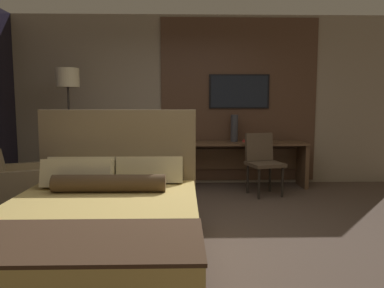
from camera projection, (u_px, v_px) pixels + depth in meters
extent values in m
plane|color=#4C3D33|center=(203.00, 236.00, 3.86)|extent=(16.00, 16.00, 0.00)
cube|color=gray|center=(195.00, 101.00, 6.29)|extent=(7.20, 0.06, 2.80)
cube|color=#4C3323|center=(239.00, 101.00, 6.26)|extent=(2.60, 0.03, 2.70)
cube|color=#33281E|center=(97.00, 257.00, 3.08)|extent=(1.62, 2.13, 0.22)
cube|color=tan|center=(96.00, 227.00, 3.05)|extent=(1.67, 2.19, 0.30)
cube|color=#422D1E|center=(68.00, 240.00, 2.32)|extent=(1.69, 0.77, 0.02)
cube|color=#7F6B4C|center=(119.00, 168.00, 4.15)|extent=(1.70, 0.08, 1.30)
cube|color=beige|center=(83.00, 170.00, 4.00)|extent=(0.70, 0.23, 0.31)
cube|color=beige|center=(150.00, 170.00, 4.02)|extent=(0.70, 0.23, 0.31)
cube|color=beige|center=(78.00, 174.00, 3.79)|extent=(0.70, 0.25, 0.32)
cylinder|color=#4C3823|center=(109.00, 183.00, 3.60)|extent=(1.09, 0.17, 0.17)
cube|color=brown|center=(241.00, 143.00, 6.05)|extent=(2.10, 0.54, 0.03)
cube|color=brown|center=(178.00, 166.00, 6.06)|extent=(0.06, 0.48, 0.70)
cube|color=brown|center=(302.00, 165.00, 6.11)|extent=(0.06, 0.48, 0.70)
cube|color=brown|center=(238.00, 159.00, 6.33)|extent=(1.98, 0.02, 0.35)
cube|color=black|center=(239.00, 91.00, 6.21)|extent=(1.00, 0.04, 0.56)
cube|color=black|center=(239.00, 91.00, 6.19)|extent=(0.94, 0.01, 0.52)
cube|color=#4C3D2D|center=(265.00, 164.00, 5.51)|extent=(0.58, 0.57, 0.05)
cube|color=#4C3D2D|center=(259.00, 147.00, 5.67)|extent=(0.45, 0.22, 0.42)
cylinder|color=black|center=(259.00, 184.00, 5.31)|extent=(0.04, 0.04, 0.44)
cylinder|color=black|center=(282.00, 182.00, 5.43)|extent=(0.04, 0.04, 0.44)
cylinder|color=black|center=(248.00, 179.00, 5.65)|extent=(0.04, 0.04, 0.44)
cylinder|color=black|center=(270.00, 177.00, 5.77)|extent=(0.04, 0.04, 0.44)
cube|color=#998460|center=(24.00, 191.00, 4.99)|extent=(0.88, 0.79, 0.38)
cube|color=#998460|center=(24.00, 192.00, 4.69)|extent=(0.70, 0.38, 0.52)
cube|color=#998460|center=(23.00, 181.00, 5.28)|extent=(0.70, 0.38, 0.52)
cylinder|color=#282623|center=(72.00, 191.00, 5.76)|extent=(0.28, 0.28, 0.03)
cylinder|color=#332D28|center=(70.00, 139.00, 5.67)|extent=(0.03, 0.03, 1.64)
cylinder|color=beige|center=(68.00, 78.00, 5.56)|extent=(0.34, 0.34, 0.28)
cylinder|color=#333338|center=(234.00, 128.00, 6.10)|extent=(0.12, 0.12, 0.44)
cube|color=maroon|center=(250.00, 141.00, 6.08)|extent=(0.25, 0.20, 0.03)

